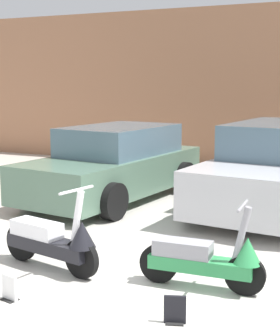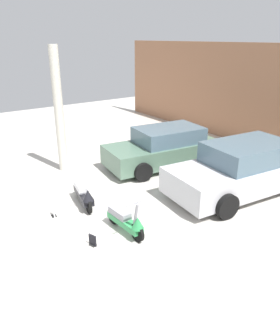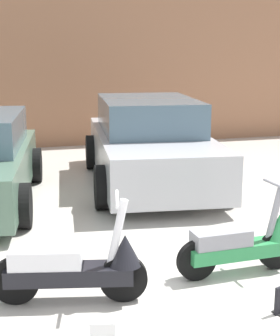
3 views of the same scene
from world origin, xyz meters
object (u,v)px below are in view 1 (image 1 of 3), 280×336
scooter_front_left (53,240)px  car_rear_left (115,164)px  placard_near_right_scooter (175,311)px  placard_near_left_scooter (9,289)px  scooter_front_right (206,259)px

scooter_front_left → car_rear_left: size_ratio=0.34×
car_rear_left → placard_near_right_scooter: bearing=40.7°
placard_near_left_scooter → scooter_front_left: bearing=94.4°
car_rear_left → placard_near_left_scooter: 4.66m
car_rear_left → placard_near_right_scooter: 5.14m
placard_near_right_scooter → placard_near_left_scooter: bearing=-173.0°
scooter_front_left → placard_near_left_scooter: (0.07, -0.89, -0.24)m
scooter_front_right → placard_near_left_scooter: scooter_front_right is taller
scooter_front_left → car_rear_left: bearing=118.3°
car_rear_left → scooter_front_left: bearing=23.9°
scooter_front_right → car_rear_left: car_rear_left is taller
scooter_front_left → scooter_front_right: bearing=17.8°
scooter_front_left → scooter_front_right: 1.77m
placard_near_right_scooter → car_rear_left: bearing=123.0°
scooter_front_right → placard_near_right_scooter: (-0.02, -0.86, -0.22)m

